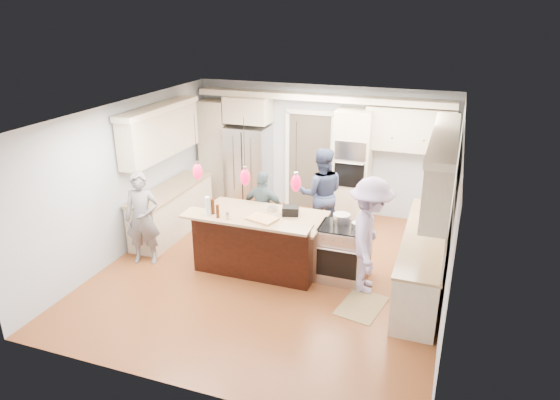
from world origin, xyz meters
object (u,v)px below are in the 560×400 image
Objects in this scene: refrigerator at (249,167)px; kitchen_island at (261,240)px; person_bar_end at (142,218)px; person_far_left at (321,194)px; island_range at (343,253)px.

kitchen_island is (1.30, -2.57, -0.42)m from refrigerator.
person_bar_end is 0.92× the size of person_far_left.
person_bar_end is 3.28m from person_far_left.
kitchen_island is at bearing 48.76° from person_far_left.
kitchen_island is 1.41m from island_range.
refrigerator reaches higher than person_bar_end.
refrigerator is at bearing 137.41° from island_range.
person_bar_end is at bearing 19.95° from person_far_left.
person_far_left reaches higher than kitchen_island.
kitchen_island is 1.28× the size of person_bar_end.
person_bar_end is (-0.66, -3.09, -0.08)m from refrigerator.
refrigerator reaches higher than kitchen_island.
island_range is (2.71, -2.49, -0.44)m from refrigerator.
refrigerator is 1.10× the size of person_bar_end.
island_range is 1.65m from person_far_left.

